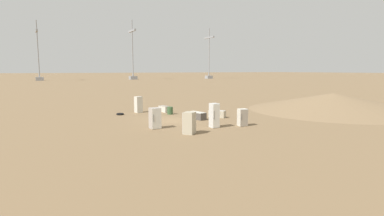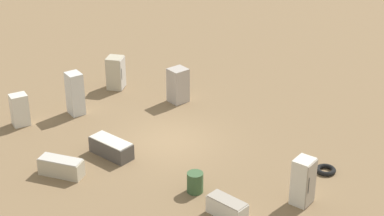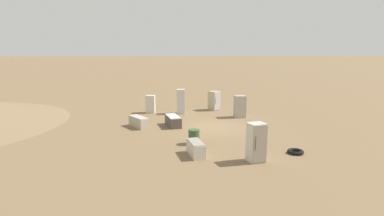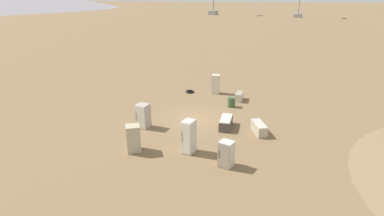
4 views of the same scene
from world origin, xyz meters
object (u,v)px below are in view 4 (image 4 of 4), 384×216
object	(u,v)px
scrap_tire	(190,92)
discarded_fridge_6	(216,84)
rusty_barrel	(231,102)
discarded_fridge_1	(133,138)
discarded_fridge_0	(143,116)
discarded_fridge_4	(226,154)
discarded_fridge_2	(239,96)
discarded_fridge_7	(259,128)
discarded_fridge_3	(226,123)
discarded_fridge_5	(189,137)

from	to	relation	value
scrap_tire	discarded_fridge_6	bearing A→B (deg)	-69.95
scrap_tire	rusty_barrel	distance (m)	5.10
discarded_fridge_1	scrap_tire	size ratio (longest dim) A/B	2.06
discarded_fridge_0	scrap_tire	bearing A→B (deg)	-86.75
discarded_fridge_0	discarded_fridge_4	distance (m)	7.11
discarded_fridge_1	scrap_tire	bearing A→B (deg)	60.64
discarded_fridge_2	rusty_barrel	bearing A→B (deg)	77.44
discarded_fridge_6	discarded_fridge_7	size ratio (longest dim) A/B	1.00
discarded_fridge_3	discarded_fridge_6	bearing A→B (deg)	-75.12
discarded_fridge_0	discarded_fridge_1	xyz separation A→B (m)	(-3.07, -1.40, -0.02)
discarded_fridge_6	discarded_fridge_2	bearing A→B (deg)	-36.14
discarded_fridge_0	scrap_tire	xyz separation A→B (m)	(8.41, 0.51, -0.73)
discarded_fridge_4	rusty_barrel	bearing A→B (deg)	-64.25
discarded_fridge_7	rusty_barrel	distance (m)	5.10
discarded_fridge_0	rusty_barrel	distance (m)	7.61
discarded_fridge_4	discarded_fridge_6	bearing A→B (deg)	-57.21
discarded_fridge_0	discarded_fridge_4	bearing A→B (deg)	160.08
discarded_fridge_0	discarded_fridge_7	world-z (taller)	discarded_fridge_0
discarded_fridge_4	discarded_fridge_7	distance (m)	4.81
discarded_fridge_3	discarded_fridge_7	bearing A→B (deg)	170.41
rusty_barrel	discarded_fridge_5	bearing A→B (deg)	-179.01
discarded_fridge_3	discarded_fridge_4	xyz separation A→B (m)	(-4.69, -1.60, 0.36)
discarded_fridge_2	discarded_fridge_7	distance (m)	6.58
discarded_fridge_3	discarded_fridge_4	world-z (taller)	discarded_fridge_4
discarded_fridge_4	rusty_barrel	size ratio (longest dim) A/B	1.83
discarded_fridge_2	scrap_tire	world-z (taller)	discarded_fridge_2
discarded_fridge_4	discarded_fridge_0	bearing A→B (deg)	-10.12
discarded_fridge_7	discarded_fridge_3	bearing A→B (deg)	149.59
discarded_fridge_7	rusty_barrel	xyz separation A→B (m)	(4.00, 3.17, 0.04)
discarded_fridge_0	discarded_fridge_6	xyz separation A→B (m)	(9.22, -1.71, 0.05)
discarded_fridge_4	discarded_fridge_7	size ratio (longest dim) A/B	0.81
rusty_barrel	scrap_tire	bearing A→B (deg)	66.24
discarded_fridge_5	rusty_barrel	size ratio (longest dim) A/B	2.51
discarded_fridge_2	discarded_fridge_6	size ratio (longest dim) A/B	0.86
discarded_fridge_1	discarded_fridge_5	world-z (taller)	discarded_fridge_5
scrap_tire	rusty_barrel	world-z (taller)	rusty_barrel
discarded_fridge_3	discarded_fridge_7	size ratio (longest dim) A/B	1.11
discarded_fridge_1	scrap_tire	world-z (taller)	discarded_fridge_1
discarded_fridge_3	rusty_barrel	world-z (taller)	rusty_barrel
discarded_fridge_2	discarded_fridge_4	bearing A→B (deg)	93.95
discarded_fridge_4	rusty_barrel	xyz separation A→B (m)	(8.75, 2.54, -0.32)
rusty_barrel	discarded_fridge_7	bearing A→B (deg)	-141.61
discarded_fridge_1	discarded_fridge_6	xyz separation A→B (m)	(12.29, -0.31, 0.07)
discarded_fridge_5	discarded_fridge_6	bearing A→B (deg)	-72.22
discarded_fridge_0	discarded_fridge_3	distance (m)	5.60
discarded_fridge_1	discarded_fridge_3	size ratio (longest dim) A/B	0.82
rusty_barrel	discarded_fridge_4	bearing A→B (deg)	-163.81
discarded_fridge_4	discarded_fridge_2	bearing A→B (deg)	-67.54
rusty_barrel	discarded_fridge_2	bearing A→B (deg)	-3.61
discarded_fridge_3	rusty_barrel	bearing A→B (deg)	-88.17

